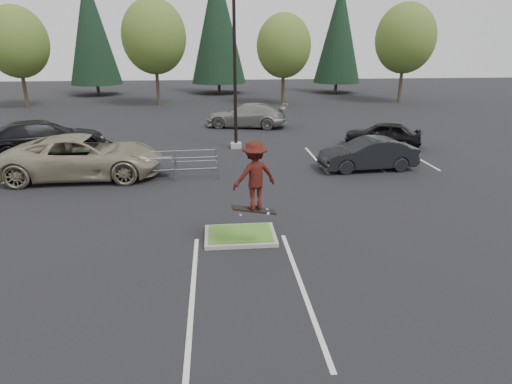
{
  "coord_description": "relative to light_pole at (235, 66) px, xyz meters",
  "views": [
    {
      "loc": [
        -0.68,
        -12.11,
        5.75
      ],
      "look_at": [
        0.64,
        1.5,
        0.96
      ],
      "focal_mm": 30.0,
      "sensor_mm": 36.0,
      "label": 1
    }
  ],
  "objects": [
    {
      "name": "cart_corral",
      "position": [
        -3.43,
        -5.34,
        -3.88
      ],
      "size": [
        3.85,
        1.54,
        1.08
      ],
      "rotation": [
        0.0,
        0.0,
        0.05
      ],
      "color": "gray",
      "rests_on": "ground"
    },
    {
      "name": "conif_b",
      "position": [
        -0.5,
        28.5,
        3.29
      ],
      "size": [
        6.38,
        6.38,
        14.5
      ],
      "color": "#38281C",
      "rests_on": "ground"
    },
    {
      "name": "decid_a",
      "position": [
        -18.51,
        18.03,
        1.02
      ],
      "size": [
        5.44,
        5.44,
        8.91
      ],
      "color": "#38281C",
      "rests_on": "ground"
    },
    {
      "name": "car_l_tan",
      "position": [
        -7.0,
        -5.0,
        -3.61
      ],
      "size": [
        6.88,
        3.23,
        1.9
      ],
      "primitive_type": "imported",
      "rotation": [
        0.0,
        0.0,
        1.58
      ],
      "color": "gray",
      "rests_on": "ground"
    },
    {
      "name": "car_far_silver",
      "position": [
        1.18,
        6.42,
        -3.73
      ],
      "size": [
        6.14,
        3.67,
        1.67
      ],
      "primitive_type": "imported",
      "rotation": [
        0.0,
        0.0,
        4.47
      ],
      "color": "gray",
      "rests_on": "ground"
    },
    {
      "name": "ground",
      "position": [
        -0.5,
        -12.0,
        -4.56
      ],
      "size": [
        120.0,
        120.0,
        0.0
      ],
      "primitive_type": "plane",
      "color": "black",
      "rests_on": "ground"
    },
    {
      "name": "grass_median",
      "position": [
        -0.5,
        -12.0,
        -4.48
      ],
      "size": [
        2.2,
        1.6,
        0.16
      ],
      "color": "gray",
      "rests_on": "ground"
    },
    {
      "name": "conif_c",
      "position": [
        13.5,
        27.5,
        2.29
      ],
      "size": [
        5.5,
        5.5,
        12.5
      ],
      "color": "#38281C",
      "rests_on": "ground"
    },
    {
      "name": "car_r_black",
      "position": [
        8.52,
        -0.5,
        -3.83
      ],
      "size": [
        4.61,
        3.26,
        1.46
      ],
      "primitive_type": "imported",
      "rotation": [
        0.0,
        0.0,
        4.31
      ],
      "color": "black",
      "rests_on": "ground"
    },
    {
      "name": "skateboarder",
      "position": [
        -0.16,
        -13.0,
        -2.25
      ],
      "size": [
        1.41,
        1.09,
        2.12
      ],
      "rotation": [
        0.0,
        0.0,
        3.48
      ],
      "color": "black",
      "rests_on": "ground"
    },
    {
      "name": "car_l_black",
      "position": [
        -10.5,
        -0.5,
        -3.64
      ],
      "size": [
        6.82,
        4.96,
        1.84
      ],
      "primitive_type": "imported",
      "rotation": [
        0.0,
        0.0,
        2.0
      ],
      "color": "black",
      "rests_on": "ground"
    },
    {
      "name": "light_pole",
      "position": [
        0.0,
        0.0,
        0.0
      ],
      "size": [
        0.7,
        0.6,
        10.12
      ],
      "color": "gray",
      "rests_on": "ground"
    },
    {
      "name": "car_r_charc",
      "position": [
        6.0,
        -5.0,
        -3.81
      ],
      "size": [
        4.65,
        1.91,
        1.5
      ],
      "primitive_type": "imported",
      "rotation": [
        0.0,
        0.0,
        4.78
      ],
      "color": "black",
      "rests_on": "ground"
    },
    {
      "name": "stall_lines",
      "position": [
        -1.85,
        -5.98,
        -4.56
      ],
      "size": [
        22.62,
        17.6,
        0.01
      ],
      "color": "silver",
      "rests_on": "ground"
    },
    {
      "name": "decid_b",
      "position": [
        -6.51,
        18.53,
        1.48
      ],
      "size": [
        5.89,
        5.89,
        9.64
      ],
      "color": "#38281C",
      "rests_on": "ground"
    },
    {
      "name": "conif_a",
      "position": [
        -14.5,
        28.0,
        2.54
      ],
      "size": [
        5.72,
        5.72,
        13.0
      ],
      "color": "#38281C",
      "rests_on": "ground"
    },
    {
      "name": "decid_c",
      "position": [
        5.49,
        17.83,
        0.69
      ],
      "size": [
        5.12,
        5.12,
        8.38
      ],
      "color": "#38281C",
      "rests_on": "ground"
    },
    {
      "name": "decid_d",
      "position": [
        17.49,
        18.33,
        1.35
      ],
      "size": [
        5.76,
        5.76,
        9.43
      ],
      "color": "#38281C",
      "rests_on": "ground"
    }
  ]
}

